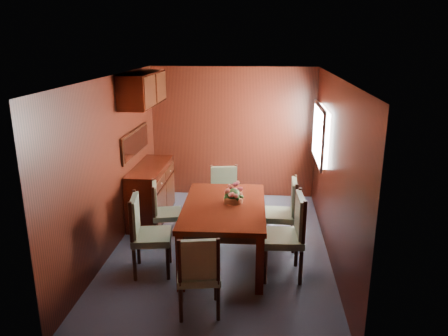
# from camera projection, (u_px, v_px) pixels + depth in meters

# --- Properties ---
(ground) EXTENTS (4.50, 4.50, 0.00)m
(ground) POSITION_uv_depth(u_px,v_px,m) (221.00, 248.00, 6.24)
(ground) COLOR #3B4051
(ground) RESTS_ON ground
(room_shell) EXTENTS (3.06, 4.52, 2.41)m
(room_shell) POSITION_uv_depth(u_px,v_px,m) (216.00, 131.00, 6.10)
(room_shell) COLOR black
(room_shell) RESTS_ON ground
(sideboard) EXTENTS (0.48, 1.40, 0.90)m
(sideboard) POSITION_uv_depth(u_px,v_px,m) (151.00, 192.00, 7.17)
(sideboard) COLOR #320E06
(sideboard) RESTS_ON ground
(dining_table) EXTENTS (1.11, 1.73, 0.79)m
(dining_table) POSITION_uv_depth(u_px,v_px,m) (224.00, 213.00, 5.72)
(dining_table) COLOR #320E06
(dining_table) RESTS_ON ground
(chair_left_near) EXTENTS (0.55, 0.56, 1.04)m
(chair_left_near) POSITION_uv_depth(u_px,v_px,m) (145.00, 230.00, 5.45)
(chair_left_near) COLOR black
(chair_left_near) RESTS_ON ground
(chair_left_far) EXTENTS (0.50, 0.52, 0.91)m
(chair_left_far) POSITION_uv_depth(u_px,v_px,m) (162.00, 209.00, 6.31)
(chair_left_far) COLOR black
(chair_left_far) RESTS_ON ground
(chair_right_near) EXTENTS (0.52, 0.54, 1.09)m
(chair_right_near) POSITION_uv_depth(u_px,v_px,m) (289.00, 231.00, 5.36)
(chair_right_near) COLOR black
(chair_right_near) RESTS_ON ground
(chair_right_far) EXTENTS (0.47, 0.49, 1.01)m
(chair_right_far) POSITION_uv_depth(u_px,v_px,m) (285.00, 209.00, 6.15)
(chair_right_far) COLOR black
(chair_right_far) RESTS_ON ground
(chair_head) EXTENTS (0.52, 0.51, 0.95)m
(chair_head) POSITION_uv_depth(u_px,v_px,m) (199.00, 271.00, 4.59)
(chair_head) COLOR black
(chair_head) RESTS_ON ground
(chair_foot) EXTENTS (0.51, 0.49, 0.95)m
(chair_foot) POSITION_uv_depth(u_px,v_px,m) (224.00, 193.00, 6.89)
(chair_foot) COLOR black
(chair_foot) RESTS_ON ground
(flower_centerpiece) EXTENTS (0.27, 0.27, 0.27)m
(flower_centerpiece) POSITION_uv_depth(u_px,v_px,m) (233.00, 193.00, 5.73)
(flower_centerpiece) COLOR #A35B31
(flower_centerpiece) RESTS_ON dining_table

